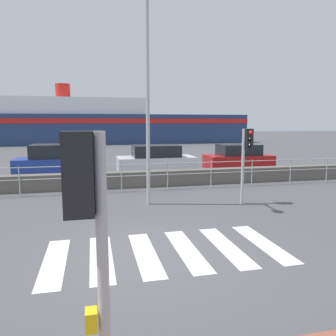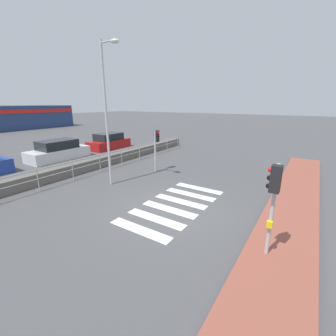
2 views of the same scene
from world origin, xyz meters
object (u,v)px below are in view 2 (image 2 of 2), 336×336
streetlamp (108,101)px  traffic_light_far (156,142)px  parked_car_red (109,142)px  traffic_light_near (273,193)px  parked_car_white (58,151)px

streetlamp → traffic_light_far: bearing=-7.6°
streetlamp → parked_car_red: 10.65m
traffic_light_near → parked_car_white: 15.65m
streetlamp → parked_car_white: streetlamp is taller
parked_car_white → parked_car_red: bearing=0.0°
traffic_light_far → parked_car_white: traffic_light_far is taller
parked_car_white → parked_car_red: parked_car_white is taller
traffic_light_near → traffic_light_far: size_ratio=1.06×
traffic_light_near → traffic_light_far: traffic_light_near is taller
traffic_light_near → streetlamp: bearing=76.6°
traffic_light_near → streetlamp: 8.19m
traffic_light_near → streetlamp: streetlamp is taller
traffic_light_far → parked_car_red: bearing=66.4°
traffic_light_near → parked_car_red: bearing=60.8°
parked_car_red → traffic_light_near: bearing=-119.2°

